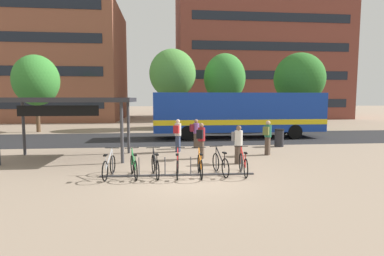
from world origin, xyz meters
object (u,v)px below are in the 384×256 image
object	(u,v)px
commuter_grey_pack_3	(238,142)
street_tree_3	(225,78)
commuter_maroon_pack_1	(196,132)
commuter_olive_pack_4	(268,135)
parked_bicycle_black_2	(155,166)
commuter_red_pack_0	(178,133)
parked_bicycle_red_3	(178,166)
parked_bicycle_silver_0	(109,167)
street_tree_0	(299,79)
city_bus	(239,113)
parked_bicycle_orange_4	(200,166)
commuter_black_pack_2	(201,138)
transit_shelter	(68,102)
parked_bicycle_red_6	(243,164)
street_tree_1	(173,74)
street_tree_2	(36,80)
parked_bicycle_black_5	(220,164)
trash_bin	(279,138)
parked_bicycle_green_1	(134,167)

from	to	relation	value
commuter_grey_pack_3	street_tree_3	size ratio (longest dim) A/B	0.23
commuter_maroon_pack_1	commuter_olive_pack_4	xyz separation A→B (m)	(3.32, -2.40, 0.05)
parked_bicycle_black_2	commuter_red_pack_0	world-z (taller)	commuter_red_pack_0
parked_bicycle_black_2	parked_bicycle_red_3	bearing A→B (deg)	-104.56
parked_bicycle_black_2	street_tree_3	world-z (taller)	street_tree_3
parked_bicycle_silver_0	street_tree_0	xyz separation A→B (m)	(14.20, 15.32, 4.20)
parked_bicycle_black_2	parked_bicycle_red_3	xyz separation A→B (m)	(0.80, -0.07, 0.00)
commuter_olive_pack_4	commuter_grey_pack_3	bearing A→B (deg)	173.28
city_bus	street_tree_3	distance (m)	8.56
parked_bicycle_red_3	commuter_grey_pack_3	bearing A→B (deg)	-50.73
parked_bicycle_orange_4	commuter_black_pack_2	size ratio (longest dim) A/B	1.03
transit_shelter	parked_bicycle_red_6	bearing A→B (deg)	-26.19
street_tree_1	street_tree_2	xyz separation A→B (m)	(-11.33, -1.48, -0.75)
parked_bicycle_black_5	commuter_red_pack_0	size ratio (longest dim) A/B	0.99
parked_bicycle_black_2	street_tree_2	xyz separation A→B (m)	(-10.06, 15.48, 3.91)
commuter_olive_pack_4	trash_bin	size ratio (longest dim) A/B	1.67
city_bus	street_tree_0	world-z (taller)	street_tree_0
parked_bicycle_green_1	commuter_grey_pack_3	size ratio (longest dim) A/B	1.02
parked_bicycle_orange_4	commuter_maroon_pack_1	bearing A→B (deg)	-3.02
parked_bicycle_red_3	parked_bicycle_red_6	bearing A→B (deg)	-84.92
street_tree_0	street_tree_3	world-z (taller)	street_tree_3
commuter_red_pack_0	commuter_olive_pack_4	bearing A→B (deg)	-84.78
commuter_grey_pack_3	city_bus	bearing A→B (deg)	145.06
transit_shelter	commuter_red_pack_0	distance (m)	5.52
city_bus	commuter_black_pack_2	world-z (taller)	city_bus
commuter_red_pack_0	commuter_grey_pack_3	bearing A→B (deg)	-119.94
parked_bicycle_green_1	commuter_red_pack_0	world-z (taller)	commuter_red_pack_0
commuter_maroon_pack_1	parked_bicycle_silver_0	bearing A→B (deg)	-129.03
transit_shelter	trash_bin	world-z (taller)	transit_shelter
commuter_maroon_pack_1	street_tree_2	world-z (taller)	street_tree_2
commuter_red_pack_0	street_tree_1	distance (m)	12.70
parked_bicycle_silver_0	parked_bicycle_black_2	distance (m)	1.63
commuter_grey_pack_3	commuter_black_pack_2	bearing A→B (deg)	-149.92
parked_bicycle_orange_4	commuter_olive_pack_4	distance (m)	5.39
street_tree_3	parked_bicycle_silver_0	bearing A→B (deg)	-113.68
city_bus	parked_bicycle_silver_0	size ratio (longest dim) A/B	7.00
parked_bicycle_black_5	street_tree_2	size ratio (longest dim) A/B	0.27
street_tree_3	street_tree_2	bearing A→B (deg)	-170.29
parked_bicycle_silver_0	parked_bicycle_black_2	world-z (taller)	same
parked_bicycle_black_5	street_tree_1	bearing A→B (deg)	-5.34
commuter_olive_pack_4	commuter_red_pack_0	bearing A→B (deg)	114.05
trash_bin	city_bus	bearing A→B (deg)	107.53
transit_shelter	street_tree_2	world-z (taller)	street_tree_2
commuter_maroon_pack_1	commuter_grey_pack_3	bearing A→B (deg)	-78.60
street_tree_3	commuter_black_pack_2	bearing A→B (deg)	-105.72
parked_bicycle_black_5	trash_bin	world-z (taller)	trash_bin
commuter_grey_pack_3	street_tree_0	world-z (taller)	street_tree_0
street_tree_0	street_tree_1	size ratio (longest dim) A/B	0.94
commuter_maroon_pack_1	trash_bin	xyz separation A→B (m)	(4.94, 0.10, -0.43)
parked_bicycle_black_5	commuter_maroon_pack_1	world-z (taller)	commuter_maroon_pack_1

